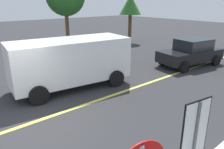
{
  "coord_description": "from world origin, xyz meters",
  "views": [
    {
      "loc": [
        -1.94,
        -6.48,
        3.8
      ],
      "look_at": [
        3.22,
        -0.26,
        1.05
      ],
      "focal_mm": 34.95,
      "sensor_mm": 36.0,
      "label": 1
    }
  ],
  "objects_px": {
    "white_van": "(70,61)",
    "tree_right_verge": "(130,5)",
    "speed_limit_sign": "(193,147)",
    "car_black_near_curb": "(191,52)"
  },
  "relations": [
    {
      "from": "tree_right_verge",
      "to": "speed_limit_sign",
      "type": "bearing_deg",
      "value": -131.21
    },
    {
      "from": "car_black_near_curb",
      "to": "tree_right_verge",
      "type": "xyz_separation_m",
      "value": [
        2.61,
        8.06,
        2.59
      ]
    },
    {
      "from": "speed_limit_sign",
      "to": "car_black_near_curb",
      "type": "xyz_separation_m",
      "value": [
        9.39,
        5.63,
        -0.95
      ]
    },
    {
      "from": "white_van",
      "to": "tree_right_verge",
      "type": "relative_size",
      "value": 1.24
    },
    {
      "from": "car_black_near_curb",
      "to": "tree_right_verge",
      "type": "relative_size",
      "value": 0.99
    },
    {
      "from": "white_van",
      "to": "speed_limit_sign",
      "type": "bearing_deg",
      "value": -105.19
    },
    {
      "from": "car_black_near_curb",
      "to": "tree_right_verge",
      "type": "height_order",
      "value": "tree_right_verge"
    },
    {
      "from": "speed_limit_sign",
      "to": "tree_right_verge",
      "type": "height_order",
      "value": "tree_right_verge"
    },
    {
      "from": "white_van",
      "to": "car_black_near_curb",
      "type": "xyz_separation_m",
      "value": [
        7.45,
        -1.49,
        -0.46
      ]
    },
    {
      "from": "speed_limit_sign",
      "to": "white_van",
      "type": "xyz_separation_m",
      "value": [
        1.93,
        7.12,
        -0.5
      ]
    }
  ]
}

